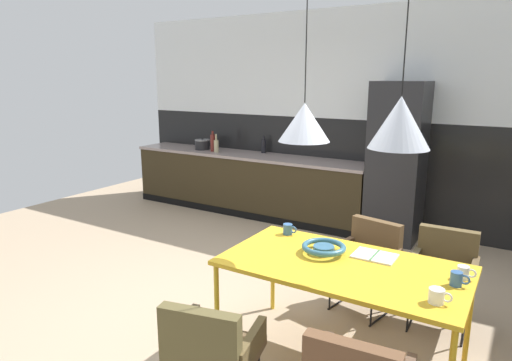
% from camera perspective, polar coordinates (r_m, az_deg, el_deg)
% --- Properties ---
extents(ground_plane, '(9.12, 9.12, 0.00)m').
position_cam_1_polar(ground_plane, '(4.03, -3.33, -16.44)').
color(ground_plane, tan).
extents(back_wall_splashback_dark, '(7.02, 0.12, 1.43)m').
position_cam_1_polar(back_wall_splashback_dark, '(6.29, 12.17, 1.10)').
color(back_wall_splashback_dark, black).
rests_on(back_wall_splashback_dark, ground).
extents(back_wall_panel_upper, '(7.02, 0.12, 1.43)m').
position_cam_1_polar(back_wall_panel_upper, '(6.17, 12.82, 14.23)').
color(back_wall_panel_upper, white).
rests_on(back_wall_panel_upper, back_wall_splashback_dark).
extents(kitchen_counter, '(3.74, 0.63, 0.88)m').
position_cam_1_polar(kitchen_counter, '(6.68, -1.22, -0.33)').
color(kitchen_counter, '#342917').
rests_on(kitchen_counter, ground).
extents(refrigerator_column, '(0.61, 0.60, 1.94)m').
position_cam_1_polar(refrigerator_column, '(5.71, 17.46, 2.20)').
color(refrigerator_column, '#232326').
rests_on(refrigerator_column, ground).
extents(dining_table, '(1.62, 0.89, 0.74)m').
position_cam_1_polar(dining_table, '(3.16, 10.95, -11.08)').
color(dining_table, gold).
rests_on(dining_table, ground).
extents(armchair_near_window, '(0.56, 0.56, 0.77)m').
position_cam_1_polar(armchair_near_window, '(4.03, 14.10, -9.08)').
color(armchair_near_window, brown).
rests_on(armchair_near_window, ground).
extents(armchair_by_stool, '(0.50, 0.48, 0.78)m').
position_cam_1_polar(armchair_by_stool, '(3.95, 22.81, -9.94)').
color(armchair_by_stool, brown).
rests_on(armchair_by_stool, ground).
extents(armchair_far_side, '(0.57, 0.56, 0.79)m').
position_cam_1_polar(armchair_far_side, '(2.69, -5.90, -20.26)').
color(armchair_far_side, brown).
rests_on(armchair_far_side, ground).
extents(fruit_bowl, '(0.32, 0.32, 0.07)m').
position_cam_1_polar(fruit_bowl, '(3.28, 8.60, -8.44)').
color(fruit_bowl, '#33607F').
rests_on(fruit_bowl, dining_table).
extents(open_book, '(0.29, 0.22, 0.02)m').
position_cam_1_polar(open_book, '(3.31, 14.84, -9.24)').
color(open_book, white).
rests_on(open_book, dining_table).
extents(mug_wide_latte, '(0.13, 0.09, 0.08)m').
position_cam_1_polar(mug_wide_latte, '(2.77, 22.02, -13.45)').
color(mug_wide_latte, white).
rests_on(mug_wide_latte, dining_table).
extents(mug_white_ceramic, '(0.11, 0.07, 0.08)m').
position_cam_1_polar(mug_white_ceramic, '(3.14, 24.89, -10.55)').
color(mug_white_ceramic, white).
rests_on(mug_white_ceramic, dining_table).
extents(mug_short_terracotta, '(0.12, 0.08, 0.08)m').
position_cam_1_polar(mug_short_terracotta, '(3.63, 4.11, -6.19)').
color(mug_short_terracotta, '#335B93').
rests_on(mug_short_terracotta, dining_table).
extents(mug_glass_clear, '(0.11, 0.07, 0.09)m').
position_cam_1_polar(mug_glass_clear, '(3.02, 24.18, -11.33)').
color(mug_glass_clear, '#335B93').
rests_on(mug_glass_clear, dining_table).
extents(cooking_pot, '(0.24, 0.24, 0.18)m').
position_cam_1_polar(cooking_pot, '(7.04, -6.81, 4.56)').
color(cooking_pot, black).
rests_on(cooking_pot, kitchen_counter).
extents(bottle_spice_small, '(0.07, 0.07, 0.27)m').
position_cam_1_polar(bottle_spice_small, '(6.76, -5.08, 4.45)').
color(bottle_spice_small, tan).
rests_on(bottle_spice_small, kitchen_counter).
extents(bottle_vinegar_dark, '(0.07, 0.07, 0.25)m').
position_cam_1_polar(bottle_vinegar_dark, '(6.66, 0.98, 4.42)').
color(bottle_vinegar_dark, black).
rests_on(bottle_vinegar_dark, kitchen_counter).
extents(bottle_wine_green, '(0.07, 0.07, 0.31)m').
position_cam_1_polar(bottle_wine_green, '(6.85, -5.51, 4.83)').
color(bottle_wine_green, maroon).
rests_on(bottle_wine_green, kitchen_counter).
extents(pendant_lamp_over_table_near, '(0.35, 0.35, 1.26)m').
position_cam_1_polar(pendant_lamp_over_table_near, '(3.05, 6.16, 7.39)').
color(pendant_lamp_over_table_near, black).
extents(pendant_lamp_over_table_far, '(0.36, 0.36, 1.25)m').
position_cam_1_polar(pendant_lamp_over_table_far, '(2.76, 17.82, 7.04)').
color(pendant_lamp_over_table_far, black).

